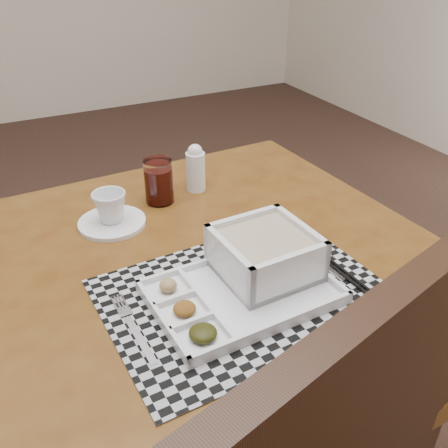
% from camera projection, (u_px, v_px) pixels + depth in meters
% --- Properties ---
extents(floor, '(5.00, 5.00, 0.00)m').
position_uv_depth(floor, '(86.00, 323.00, 1.89)').
color(floor, '#2F1D17').
rests_on(floor, ground).
extents(dining_table, '(1.00, 1.00, 0.72)m').
position_uv_depth(dining_table, '(206.00, 290.00, 1.03)').
color(dining_table, '#4A250D').
rests_on(dining_table, ground).
extents(placemat, '(0.51, 0.38, 0.00)m').
position_uv_depth(placemat, '(244.00, 294.00, 0.90)').
color(placemat, '#9D9EA4').
rests_on(placemat, dining_table).
extents(serving_tray, '(0.33, 0.24, 0.09)m').
position_uv_depth(serving_tray, '(257.00, 266.00, 0.91)').
color(serving_tray, white).
rests_on(serving_tray, placemat).
extents(fork, '(0.02, 0.19, 0.00)m').
position_uv_depth(fork, '(133.00, 325.00, 0.83)').
color(fork, silver).
rests_on(fork, placemat).
extents(spoon, '(0.04, 0.18, 0.01)m').
position_uv_depth(spoon, '(301.00, 245.00, 1.03)').
color(spoon, silver).
rests_on(spoon, placemat).
extents(chopsticks, '(0.03, 0.24, 0.01)m').
position_uv_depth(chopsticks, '(325.00, 258.00, 0.99)').
color(chopsticks, black).
rests_on(chopsticks, placemat).
extents(saucer, '(0.15, 0.15, 0.01)m').
position_uv_depth(saucer, '(112.00, 223.00, 1.11)').
color(saucer, white).
rests_on(saucer, dining_table).
extents(cup, '(0.10, 0.10, 0.07)m').
position_uv_depth(cup, '(110.00, 207.00, 1.09)').
color(cup, white).
rests_on(cup, saucer).
extents(juice_glass, '(0.07, 0.07, 0.11)m').
position_uv_depth(juice_glass, '(159.00, 183.00, 1.18)').
color(juice_glass, white).
rests_on(juice_glass, dining_table).
extents(creamer_bottle, '(0.05, 0.05, 0.12)m').
position_uv_depth(creamer_bottle, '(196.00, 168.00, 1.23)').
color(creamer_bottle, white).
rests_on(creamer_bottle, dining_table).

